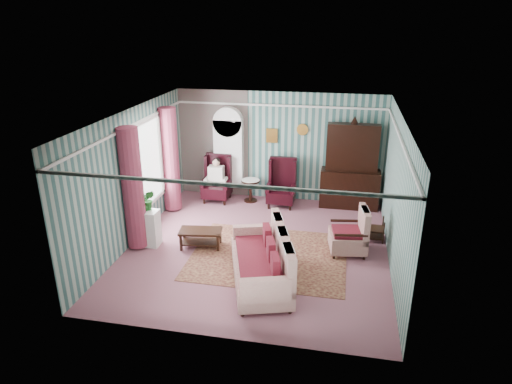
% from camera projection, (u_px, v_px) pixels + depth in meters
% --- Properties ---
extents(floor, '(6.00, 6.00, 0.00)m').
position_uv_depth(floor, '(257.00, 248.00, 9.88)').
color(floor, '#8C515B').
rests_on(floor, ground).
extents(room_shell, '(5.53, 6.02, 2.91)m').
position_uv_depth(room_shell, '(230.00, 155.00, 9.42)').
color(room_shell, '#335D58').
rests_on(room_shell, ground).
extents(bookcase, '(0.80, 0.28, 2.24)m').
position_uv_depth(bookcase, '(229.00, 157.00, 12.31)').
color(bookcase, silver).
rests_on(bookcase, floor).
extents(dresser_hutch, '(1.50, 0.56, 2.36)m').
position_uv_depth(dresser_hutch, '(351.00, 164.00, 11.59)').
color(dresser_hutch, black).
rests_on(dresser_hutch, floor).
extents(wingback_left, '(0.76, 0.80, 1.25)m').
position_uv_depth(wingback_left, '(216.00, 179.00, 12.18)').
color(wingback_left, black).
rests_on(wingback_left, floor).
extents(wingback_right, '(0.76, 0.80, 1.25)m').
position_uv_depth(wingback_right, '(281.00, 183.00, 11.86)').
color(wingback_right, black).
rests_on(wingback_right, floor).
extents(seated_woman, '(0.44, 0.40, 1.18)m').
position_uv_depth(seated_woman, '(217.00, 180.00, 12.20)').
color(seated_woman, white).
rests_on(seated_woman, floor).
extents(round_side_table, '(0.50, 0.50, 0.60)m').
position_uv_depth(round_side_table, '(251.00, 191.00, 12.27)').
color(round_side_table, black).
rests_on(round_side_table, floor).
extents(nest_table, '(0.45, 0.38, 0.54)m').
position_uv_depth(nest_table, '(374.00, 229.00, 10.15)').
color(nest_table, black).
rests_on(nest_table, floor).
extents(plant_stand, '(0.55, 0.35, 0.80)m').
position_uv_depth(plant_stand, '(147.00, 228.00, 9.90)').
color(plant_stand, silver).
rests_on(plant_stand, floor).
extents(rug, '(3.20, 2.60, 0.01)m').
position_uv_depth(rug, '(269.00, 256.00, 9.55)').
color(rug, '#47171B').
rests_on(rug, floor).
extents(sofa, '(1.65, 2.39, 1.06)m').
position_uv_depth(sofa, '(260.00, 259.00, 8.39)').
color(sofa, '#BAB390').
rests_on(sofa, floor).
extents(floral_armchair, '(0.87, 0.93, 1.01)m').
position_uv_depth(floral_armchair, '(348.00, 231.00, 9.53)').
color(floral_armchair, beige).
rests_on(floral_armchair, floor).
extents(coffee_table, '(0.96, 0.58, 0.40)m').
position_uv_depth(coffee_table, '(201.00, 238.00, 9.86)').
color(coffee_table, black).
rests_on(coffee_table, floor).
extents(potted_plant_a, '(0.50, 0.47, 0.45)m').
position_uv_depth(potted_plant_a, '(139.00, 202.00, 9.62)').
color(potted_plant_a, '#27531A').
rests_on(potted_plant_a, plant_stand).
extents(potted_plant_b, '(0.28, 0.24, 0.45)m').
position_uv_depth(potted_plant_b, '(149.00, 200.00, 9.73)').
color(potted_plant_b, '#194916').
rests_on(potted_plant_b, plant_stand).
extents(potted_plant_c, '(0.25, 0.25, 0.34)m').
position_uv_depth(potted_plant_c, '(144.00, 203.00, 9.71)').
color(potted_plant_c, '#1E4D18').
rests_on(potted_plant_c, plant_stand).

